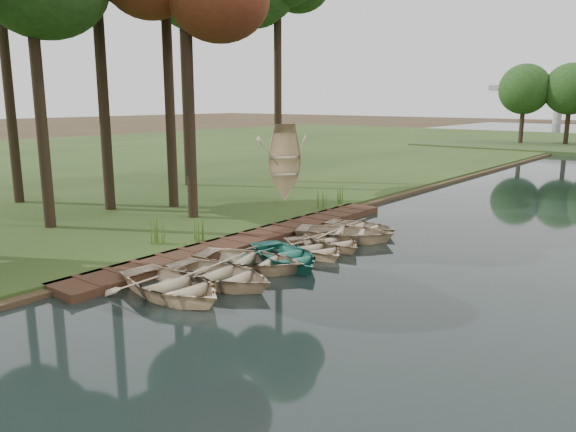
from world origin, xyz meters
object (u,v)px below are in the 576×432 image
Objects in this scene: rowboat_2 at (250,258)px; stored_rowboat at (284,193)px; boardwalk at (254,239)px; rowboat_0 at (172,282)px; rowboat_1 at (220,272)px.

stored_rowboat is (-6.15, 9.24, 0.27)m from rowboat_2.
rowboat_0 reaches higher than boardwalk.
stored_rowboat is at bearing 31.43° from rowboat_0.
boardwalk is at bearing -122.29° from stored_rowboat.
rowboat_0 is 1.04× the size of rowboat_1.
rowboat_2 is at bearing -119.13° from stored_rowboat.
rowboat_0 reaches higher than rowboat_2.
rowboat_0 is at bearing 165.42° from rowboat_1.
rowboat_1 is (2.62, -4.34, 0.28)m from boardwalk.
boardwalk is 5.08m from rowboat_1.
boardwalk is 4.12× the size of stored_rowboat.
stored_rowboat is at bearing 27.10° from rowboat_1.
rowboat_1 is at bearing -5.91° from rowboat_0.
rowboat_1 is 12.65m from stored_rowboat.
rowboat_0 is 1.03× the size of rowboat_2.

